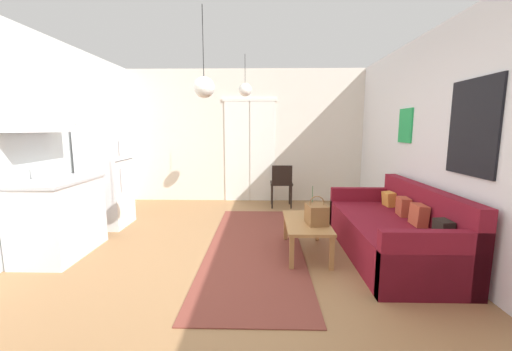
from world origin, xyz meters
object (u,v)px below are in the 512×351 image
(coffee_table, at_px, (306,225))
(bamboo_vase, at_px, (312,209))
(couch, at_px, (395,233))
(refrigerator, at_px, (106,176))
(handbag, at_px, (317,214))
(pendant_lamp_far, at_px, (245,90))
(pendant_lamp_near, at_px, (204,87))
(accent_chair, at_px, (282,182))

(coffee_table, xyz_separation_m, bamboo_vase, (0.10, 0.22, 0.14))
(couch, height_order, coffee_table, couch)
(bamboo_vase, height_order, refrigerator, refrigerator)
(coffee_table, height_order, handbag, handbag)
(pendant_lamp_far, bearing_deg, couch, -41.57)
(bamboo_vase, relative_size, pendant_lamp_far, 0.59)
(handbag, relative_size, pendant_lamp_near, 0.38)
(bamboo_vase, height_order, accent_chair, accent_chair)
(couch, xyz_separation_m, pendant_lamp_far, (-1.87, 1.66, 1.86))
(refrigerator, distance_m, pendant_lamp_near, 2.62)
(bamboo_vase, height_order, handbag, bamboo_vase)
(bamboo_vase, distance_m, accent_chair, 2.06)
(couch, relative_size, pendant_lamp_far, 3.11)
(accent_chair, bearing_deg, pendant_lamp_far, 45.03)
(couch, relative_size, refrigerator, 1.32)
(bamboo_vase, distance_m, pendant_lamp_near, 2.00)
(bamboo_vase, bearing_deg, coffee_table, -114.74)
(couch, relative_size, coffee_table, 2.09)
(couch, height_order, handbag, couch)
(accent_chair, relative_size, pendant_lamp_near, 0.94)
(accent_chair, bearing_deg, bamboo_vase, 97.21)
(coffee_table, relative_size, handbag, 2.97)
(refrigerator, distance_m, accent_chair, 3.04)
(accent_chair, height_order, pendant_lamp_far, pendant_lamp_far)
(pendant_lamp_near, bearing_deg, couch, 10.76)
(coffee_table, distance_m, pendant_lamp_far, 2.53)
(refrigerator, height_order, pendant_lamp_far, pendant_lamp_far)
(pendant_lamp_near, bearing_deg, pendant_lamp_far, 82.02)
(refrigerator, bearing_deg, pendant_lamp_far, 15.10)
(couch, bearing_deg, bamboo_vase, 163.60)
(accent_chair, bearing_deg, handbag, 96.18)
(bamboo_vase, bearing_deg, handbag, -89.89)
(handbag, height_order, pendant_lamp_near, pendant_lamp_near)
(handbag, bearing_deg, coffee_table, 131.87)
(refrigerator, bearing_deg, bamboo_vase, -14.97)
(couch, relative_size, handbag, 6.20)
(coffee_table, height_order, accent_chair, accent_chair)
(coffee_table, bearing_deg, handbag, -48.13)
(handbag, bearing_deg, bamboo_vase, 90.11)
(handbag, distance_m, refrigerator, 3.26)
(handbag, bearing_deg, couch, 3.00)
(couch, bearing_deg, pendant_lamp_near, -169.24)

